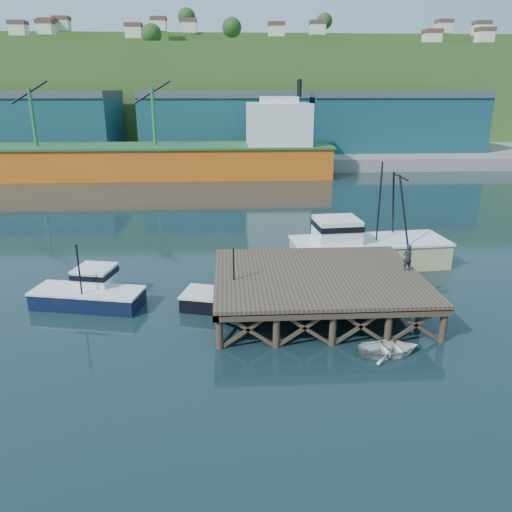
{
  "coord_description": "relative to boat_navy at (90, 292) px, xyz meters",
  "views": [
    {
      "loc": [
        0.29,
        -27.07,
        12.36
      ],
      "look_at": [
        2.02,
        2.0,
        2.61
      ],
      "focal_mm": 35.0,
      "sensor_mm": 36.0,
      "label": 1
    }
  ],
  "objects": [
    {
      "name": "ground",
      "position": [
        8.03,
        -1.18,
        -0.82
      ],
      "size": [
        300.0,
        300.0,
        0.0
      ],
      "primitive_type": "plane",
      "color": "black",
      "rests_on": "ground"
    },
    {
      "name": "cargo_ship",
      "position": [
        -0.43,
        46.82,
        2.49
      ],
      "size": [
        55.5,
        10.0,
        13.75
      ],
      "color": "orange",
      "rests_on": "ground"
    },
    {
      "name": "boat_navy",
      "position": [
        0.0,
        0.0,
        0.0
      ],
      "size": [
        6.88,
        4.27,
        4.08
      ],
      "rotation": [
        0.0,
        0.0,
        -0.21
      ],
      "color": "black",
      "rests_on": "ground"
    },
    {
      "name": "boat_black",
      "position": [
        8.88,
        -1.01,
        -0.09
      ],
      "size": [
        6.85,
        5.67,
        3.99
      ],
      "rotation": [
        0.0,
        0.0,
        -0.26
      ],
      "color": "black",
      "rests_on": "ground"
    },
    {
      "name": "trawler",
      "position": [
        18.43,
        6.08,
        0.74
      ],
      "size": [
        11.61,
        4.95,
        7.58
      ],
      "rotation": [
        0.0,
        0.0,
        0.08
      ],
      "color": "#CABE82",
      "rests_on": "ground"
    },
    {
      "name": "hillside",
      "position": [
        8.03,
        98.82,
        10.18
      ],
      "size": [
        220.0,
        50.0,
        22.0
      ],
      "primitive_type": "cube",
      "color": "#2D511E",
      "rests_on": "ground"
    },
    {
      "name": "warehouse_mid",
      "position": [
        8.03,
        63.82,
        5.68
      ],
      "size": [
        28.0,
        16.0,
        9.0
      ],
      "primitive_type": "cube",
      "color": "#1A4958",
      "rests_on": "far_quay"
    },
    {
      "name": "warehouse_left",
      "position": [
        -26.97,
        63.82,
        5.68
      ],
      "size": [
        32.0,
        16.0,
        9.0
      ],
      "primitive_type": "cube",
      "color": "#1A4958",
      "rests_on": "far_quay"
    },
    {
      "name": "dockworker",
      "position": [
        18.93,
        -0.94,
        2.1
      ],
      "size": [
        0.64,
        0.47,
        1.59
      ],
      "primitive_type": "imported",
      "rotation": [
        0.0,
        0.0,
        3.31
      ],
      "color": "black",
      "rests_on": "wharf"
    },
    {
      "name": "wharf",
      "position": [
        13.53,
        -1.37,
        1.12
      ],
      "size": [
        12.0,
        10.0,
        2.62
      ],
      "color": "brown",
      "rests_on": "ground"
    },
    {
      "name": "far_quay",
      "position": [
        8.03,
        68.82,
        0.18
      ],
      "size": [
        160.0,
        40.0,
        2.0
      ],
      "primitive_type": "cube",
      "color": "gray",
      "rests_on": "ground"
    },
    {
      "name": "dinghy",
      "position": [
        16.13,
        -6.98,
        -0.51
      ],
      "size": [
        3.23,
        2.46,
        0.62
      ],
      "primitive_type": "imported",
      "rotation": [
        0.0,
        0.0,
        1.68
      ],
      "color": "silver",
      "rests_on": "ground"
    },
    {
      "name": "warehouse_right",
      "position": [
        38.03,
        63.82,
        5.68
      ],
      "size": [
        30.0,
        16.0,
        9.0
      ],
      "primitive_type": "cube",
      "color": "#1A4958",
      "rests_on": "far_quay"
    }
  ]
}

